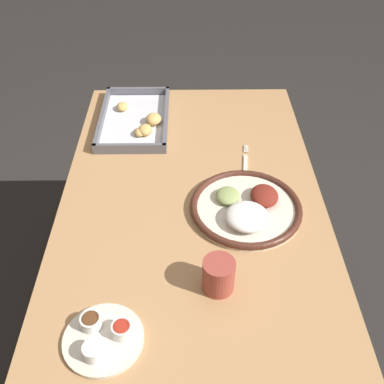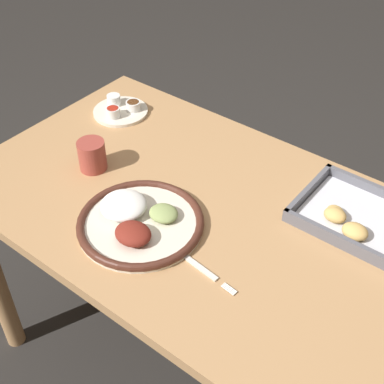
{
  "view_description": "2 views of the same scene",
  "coord_description": "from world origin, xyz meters",
  "px_view_note": "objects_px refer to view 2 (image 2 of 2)",
  "views": [
    {
      "loc": [
        -0.92,
        0.01,
        1.55
      ],
      "look_at": [
        -0.02,
        0.0,
        0.74
      ],
      "focal_mm": 42.0,
      "sensor_mm": 36.0,
      "label": 1
    },
    {
      "loc": [
        0.59,
        -0.78,
        1.6
      ],
      "look_at": [
        -0.02,
        0.0,
        0.74
      ],
      "focal_mm": 50.0,
      "sensor_mm": 36.0,
      "label": 2
    }
  ],
  "objects_px": {
    "fork": "(198,266)",
    "saucer_plate": "(120,109)",
    "dinner_plate": "(139,221)",
    "drinking_cup": "(92,155)",
    "baking_tray": "(371,224)"
  },
  "relations": [
    {
      "from": "dinner_plate",
      "to": "drinking_cup",
      "type": "bearing_deg",
      "value": 159.91
    },
    {
      "from": "baking_tray",
      "to": "drinking_cup",
      "type": "bearing_deg",
      "value": -160.48
    },
    {
      "from": "dinner_plate",
      "to": "drinking_cup",
      "type": "xyz_separation_m",
      "value": [
        -0.24,
        0.09,
        0.03
      ]
    },
    {
      "from": "drinking_cup",
      "to": "dinner_plate",
      "type": "bearing_deg",
      "value": -20.09
    },
    {
      "from": "fork",
      "to": "drinking_cup",
      "type": "relative_size",
      "value": 2.37
    },
    {
      "from": "fork",
      "to": "baking_tray",
      "type": "distance_m",
      "value": 0.42
    },
    {
      "from": "dinner_plate",
      "to": "saucer_plate",
      "type": "height_order",
      "value": "dinner_plate"
    },
    {
      "from": "saucer_plate",
      "to": "drinking_cup",
      "type": "xyz_separation_m",
      "value": [
        0.13,
        -0.24,
        0.03
      ]
    },
    {
      "from": "dinner_plate",
      "to": "baking_tray",
      "type": "height_order",
      "value": "dinner_plate"
    },
    {
      "from": "saucer_plate",
      "to": "drinking_cup",
      "type": "distance_m",
      "value": 0.28
    },
    {
      "from": "fork",
      "to": "dinner_plate",
      "type": "bearing_deg",
      "value": -178.77
    },
    {
      "from": "dinner_plate",
      "to": "drinking_cup",
      "type": "height_order",
      "value": "drinking_cup"
    },
    {
      "from": "fork",
      "to": "saucer_plate",
      "type": "xyz_separation_m",
      "value": [
        -0.56,
        0.35,
        0.01
      ]
    },
    {
      "from": "fork",
      "to": "saucer_plate",
      "type": "height_order",
      "value": "saucer_plate"
    },
    {
      "from": "baking_tray",
      "to": "drinking_cup",
      "type": "xyz_separation_m",
      "value": [
        -0.68,
        -0.24,
        0.03
      ]
    }
  ]
}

